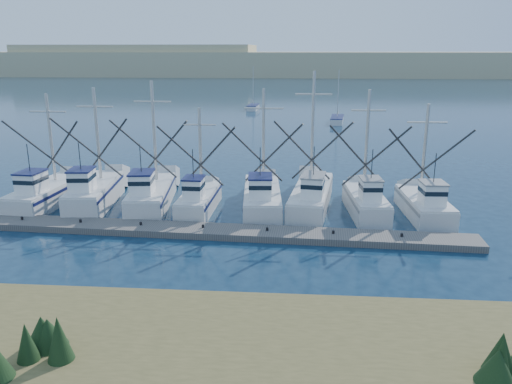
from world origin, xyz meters
TOP-DOWN VIEW (x-y plane):
  - ground at (0.00, 0.00)m, footprint 500.00×500.00m
  - floating_dock at (-5.63, 5.71)m, footprint 31.36×3.66m
  - dune_ridge at (0.00, 210.00)m, footprint 360.00×60.00m
  - trawler_fleet at (-6.38, 10.76)m, footprint 29.93×9.48m
  - sailboat_near at (5.59, 55.73)m, footprint 2.54×6.53m
  - sailboat_far at (-8.94, 71.98)m, footprint 2.15×5.10m

SIDE VIEW (x-z plane):
  - ground at x=0.00m, z-range 0.00..0.00m
  - floating_dock at x=-5.63m, z-range 0.00..0.42m
  - sailboat_near at x=5.59m, z-range -3.56..4.54m
  - sailboat_far at x=-8.94m, z-range -3.55..4.55m
  - trawler_fleet at x=-6.38m, z-range -3.86..5.76m
  - dune_ridge at x=0.00m, z-range 0.00..10.00m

